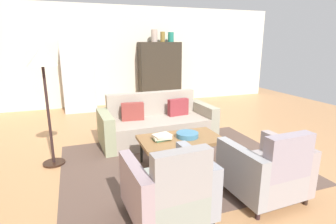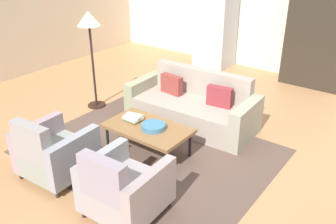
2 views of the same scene
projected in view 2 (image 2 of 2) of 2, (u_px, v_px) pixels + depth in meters
ground_plane at (177, 147)px, 5.41m from camera, size 11.06×11.06×0.00m
wall_back at (289, 10)px, 7.74m from camera, size 9.22×0.12×2.80m
area_rug at (151, 151)px, 5.29m from camera, size 3.40×2.60×0.01m
couch at (194, 107)px, 5.99m from camera, size 2.13×0.98×0.86m
coffee_table at (148, 129)px, 5.09m from camera, size 1.20×0.70×0.43m
armchair_left at (53, 154)px, 4.59m from camera, size 0.85×0.85×0.88m
armchair_right at (122, 190)px, 3.95m from camera, size 0.84×0.84×0.88m
fruit_bowl at (154, 127)px, 5.00m from camera, size 0.33×0.33×0.07m
book_stack at (133, 118)px, 5.22m from camera, size 0.28×0.23×0.08m
cabinet at (317, 43)px, 7.29m from camera, size 1.20×0.51×1.80m
refrigerator at (215, 27)px, 8.44m from camera, size 0.80×0.73×1.85m
floor_lamp at (89, 28)px, 6.08m from camera, size 0.40×0.40×1.72m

